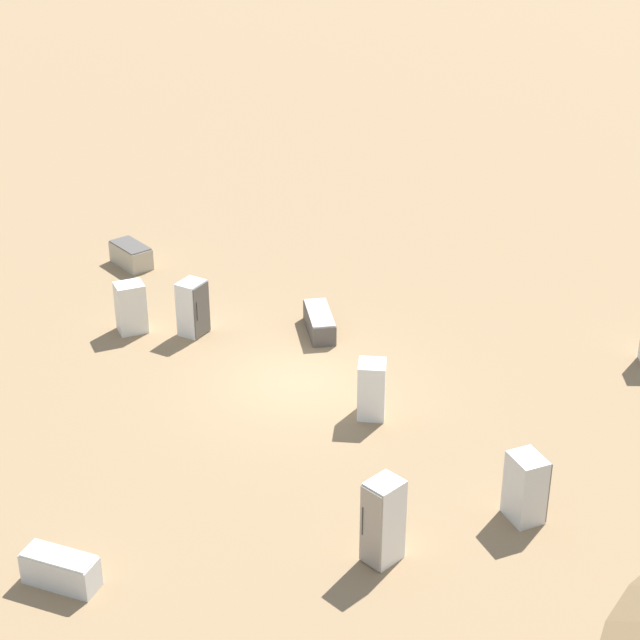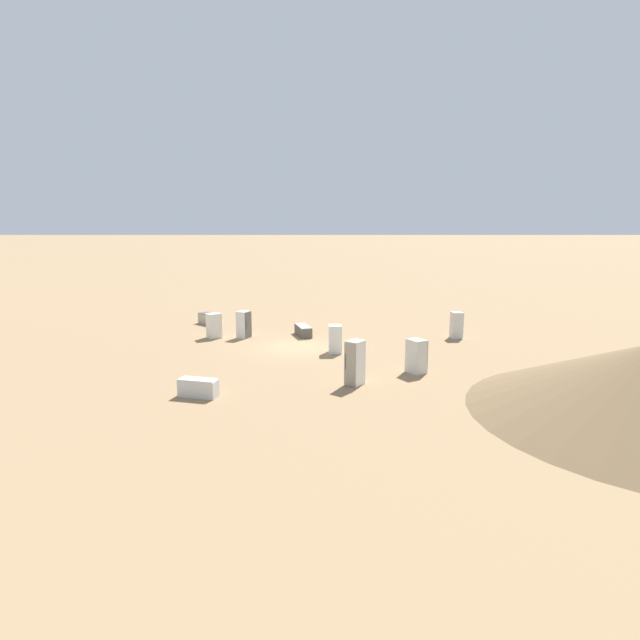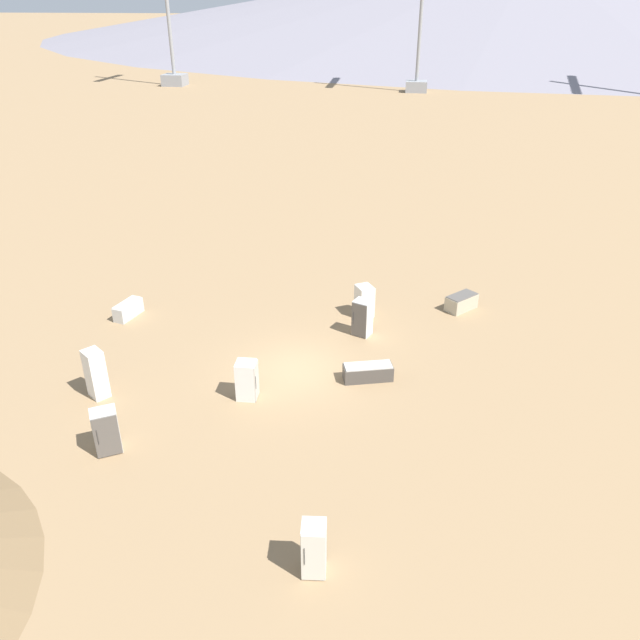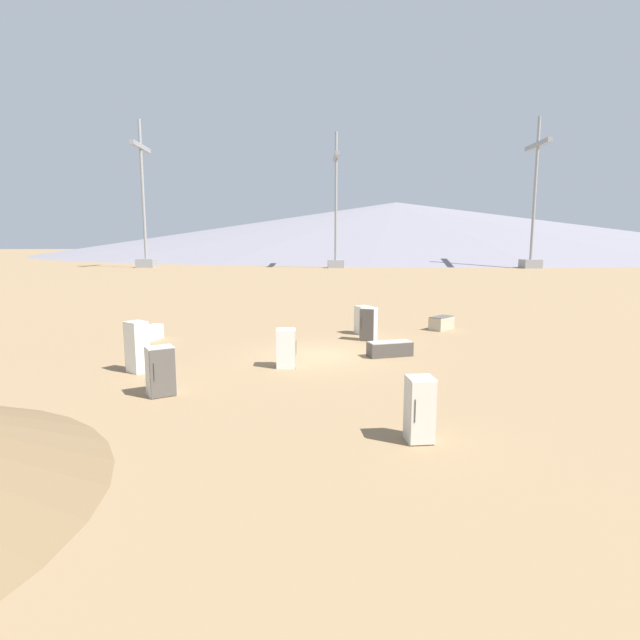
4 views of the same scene
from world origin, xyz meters
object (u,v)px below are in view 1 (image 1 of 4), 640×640
at_px(discarded_fridge_1, 372,389).
at_px(discarded_fridge_8, 526,488).
at_px(discarded_fridge_4, 131,307).
at_px(discarded_fridge_0, 319,322).
at_px(discarded_fridge_5, 131,255).
at_px(discarded_fridge_6, 193,308).
at_px(discarded_fridge_3, 383,521).
at_px(discarded_fridge_2, 61,570).

xyz_separation_m(discarded_fridge_1, discarded_fridge_8, (-3.55, 3.73, 0.03)).
bearing_deg(discarded_fridge_4, discarded_fridge_1, -57.66).
height_order(discarded_fridge_0, discarded_fridge_5, discarded_fridge_5).
bearing_deg(discarded_fridge_4, discarded_fridge_6, -28.90).
distance_m(discarded_fridge_3, discarded_fridge_8, 3.40).
distance_m(discarded_fridge_1, discarded_fridge_2, 8.92).
distance_m(discarded_fridge_1, discarded_fridge_6, 6.54).
height_order(discarded_fridge_1, discarded_fridge_3, discarded_fridge_3).
distance_m(discarded_fridge_4, discarded_fridge_8, 13.04).
height_order(discarded_fridge_3, discarded_fridge_5, discarded_fridge_3).
xyz_separation_m(discarded_fridge_1, discarded_fridge_3, (-0.63, 5.45, 0.20)).
bearing_deg(discarded_fridge_1, discarded_fridge_6, 143.74).
height_order(discarded_fridge_0, discarded_fridge_6, discarded_fridge_6).
height_order(discarded_fridge_0, discarded_fridge_4, discarded_fridge_4).
bearing_deg(discarded_fridge_5, discarded_fridge_3, -102.47).
bearing_deg(discarded_fridge_2, discarded_fridge_6, 13.41).
height_order(discarded_fridge_2, discarded_fridge_4, discarded_fridge_4).
xyz_separation_m(discarded_fridge_0, discarded_fridge_8, (-5.36, 8.01, 0.46)).
xyz_separation_m(discarded_fridge_2, discarded_fridge_5, (2.85, -15.14, 0.01)).
xyz_separation_m(discarded_fridge_0, discarded_fridge_3, (-2.44, 9.73, 0.63)).
xyz_separation_m(discarded_fridge_3, discarded_fridge_8, (-2.92, -1.72, -0.17)).
distance_m(discarded_fridge_2, discarded_fridge_8, 9.69).
relative_size(discarded_fridge_0, discarded_fridge_8, 1.28).
bearing_deg(discarded_fridge_8, discarded_fridge_0, -176.04).
bearing_deg(discarded_fridge_0, discarded_fridge_6, -7.57).
distance_m(discarded_fridge_2, discarded_fridge_3, 6.41).
bearing_deg(discarded_fridge_5, discarded_fridge_1, -90.24).
relative_size(discarded_fridge_1, discarded_fridge_6, 0.92).
relative_size(discarded_fridge_0, discarded_fridge_2, 1.23).
xyz_separation_m(discarded_fridge_0, discarded_fridge_5, (6.62, -3.92, 0.05)).
bearing_deg(discarded_fridge_3, discarded_fridge_4, -10.75).
bearing_deg(discarded_fridge_8, discarded_fridge_5, -164.71).
bearing_deg(discarded_fridge_2, discarded_fridge_3, -61.82).
bearing_deg(discarded_fridge_2, discarded_fridge_0, -3.94).
xyz_separation_m(discarded_fridge_1, discarded_fridge_6, (5.35, -3.77, 0.06)).
xyz_separation_m(discarded_fridge_2, discarded_fridge_6, (-0.23, -10.72, 0.45)).
relative_size(discarded_fridge_1, discarded_fridge_8, 0.96).
height_order(discarded_fridge_3, discarded_fridge_8, discarded_fridge_3).
distance_m(discarded_fridge_2, discarded_fridge_5, 15.41).
distance_m(discarded_fridge_3, discarded_fridge_5, 16.39).
relative_size(discarded_fridge_1, discarded_fridge_2, 0.92).
bearing_deg(discarded_fridge_2, discarded_fridge_4, 22.98).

